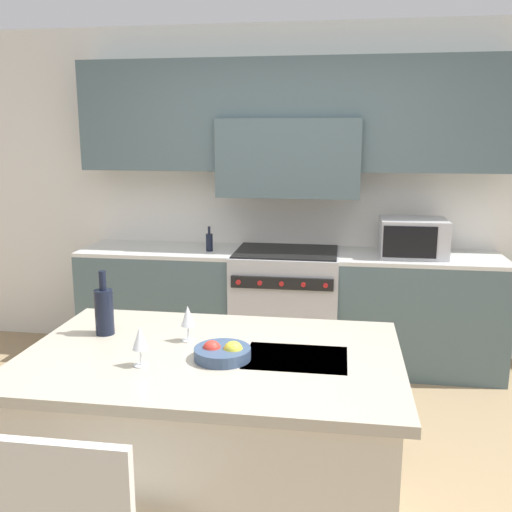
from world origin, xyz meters
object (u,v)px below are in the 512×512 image
fruit_bowl (223,353)px  wine_glass_far (188,317)px  microwave (413,237)px  range_stove (286,307)px  wine_bottle (104,310)px  wine_glass_near (140,339)px  oil_bottle_on_counter (209,242)px

fruit_bowl → wine_glass_far: bearing=137.0°
microwave → fruit_bowl: bearing=-115.5°
range_stove → microwave: size_ratio=1.88×
wine_bottle → wine_glass_near: size_ratio=1.83×
microwave → wine_glass_far: bearing=-122.0°
microwave → wine_bottle: size_ratio=1.58×
range_stove → oil_bottle_on_counter: oil_bottle_on_counter is taller
range_stove → fruit_bowl: size_ratio=3.80×
fruit_bowl → microwave: bearing=64.5°
oil_bottle_on_counter → range_stove: bearing=3.2°
wine_bottle → wine_glass_far: (0.42, -0.04, -0.00)m
fruit_bowl → oil_bottle_on_counter: bearing=104.6°
wine_bottle → fruit_bowl: wine_bottle is taller
range_stove → microwave: bearing=1.1°
wine_glass_near → wine_glass_far: (0.12, 0.31, 0.00)m
wine_glass_near → oil_bottle_on_counter: bearing=95.9°
wine_glass_near → wine_glass_far: bearing=69.5°
microwave → wine_glass_near: bearing=-120.6°
range_stove → wine_glass_near: size_ratio=5.44×
range_stove → oil_bottle_on_counter: bearing=-176.8°
wine_glass_far → wine_bottle: bearing=175.3°
wine_bottle → fruit_bowl: bearing=-19.8°
range_stove → microwave: (0.97, 0.02, 0.59)m
range_stove → wine_bottle: (-0.69, -1.92, 0.54)m
wine_bottle → range_stove: bearing=70.3°
microwave → wine_glass_near: 2.66m
wine_bottle → wine_glass_far: bearing=-4.7°
range_stove → wine_glass_far: (-0.27, -1.96, 0.54)m
wine_glass_near → fruit_bowl: wine_glass_near is taller
microwave → wine_glass_near: (-1.35, -2.29, -0.06)m
wine_glass_far → fruit_bowl: wine_glass_far is taller
wine_glass_far → oil_bottle_on_counter: size_ratio=0.86×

